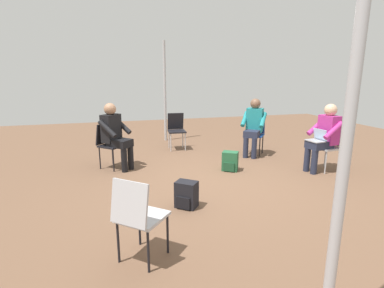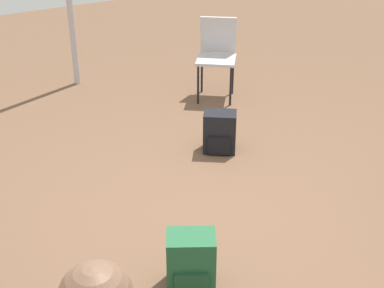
% 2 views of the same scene
% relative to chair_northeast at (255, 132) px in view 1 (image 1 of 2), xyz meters
% --- Properties ---
extents(ground_plane, '(14.00, 14.00, 0.00)m').
position_rel_chair_northeast_xyz_m(ground_plane, '(-1.50, -1.41, -0.50)').
color(ground_plane, brown).
extents(chair_northeast, '(0.58, 0.58, 0.85)m').
position_rel_chair_northeast_xyz_m(chair_northeast, '(0.00, 0.00, 0.00)').
color(chair_northeast, '#1E4799').
rests_on(chair_northeast, ground).
extents(chair_northwest, '(0.58, 0.58, 0.85)m').
position_rel_chair_northeast_xyz_m(chair_northwest, '(-3.14, -0.19, 0.00)').
color(chair_northwest, black).
rests_on(chair_northwest, ground).
extents(chair_east, '(0.48, 0.44, 0.85)m').
position_rel_chair_northeast_xyz_m(chair_east, '(0.79, -1.45, 0.00)').
color(chair_east, '#B7B7BC').
rests_on(chair_east, ground).
extents(chair_southwest, '(0.58, 0.59, 0.85)m').
position_rel_chair_northeast_xyz_m(chair_southwest, '(-2.91, -3.35, 0.00)').
color(chair_southwest, '#B7B7BC').
rests_on(chair_southwest, ground).
extents(chair_north, '(0.43, 0.46, 0.85)m').
position_rel_chair_northeast_xyz_m(chair_north, '(-1.59, 0.91, 0.00)').
color(chair_north, black).
rests_on(chair_north, ground).
extents(person_with_laptop, '(0.55, 0.53, 1.24)m').
position_rel_chair_northeast_xyz_m(person_with_laptop, '(0.62, -1.47, 0.20)').
color(person_with_laptop, '#23283D').
rests_on(person_with_laptop, ground).
extents(person_in_teal, '(0.63, 0.63, 1.24)m').
position_rel_chair_northeast_xyz_m(person_in_teal, '(-0.11, -0.13, 0.20)').
color(person_in_teal, '#23283D').
rests_on(person_in_teal, ground).
extents(person_in_black, '(0.63, 0.63, 1.24)m').
position_rel_chair_northeast_xyz_m(person_in_black, '(-3.02, -0.31, 0.20)').
color(person_in_black, black).
rests_on(person_in_black, ground).
extents(backpack_near_laptop_user, '(0.34, 0.32, 0.36)m').
position_rel_chair_northeast_xyz_m(backpack_near_laptop_user, '(-1.00, -1.00, -0.34)').
color(backpack_near_laptop_user, '#235B38').
rests_on(backpack_near_laptop_user, ground).
extents(backpack_by_empty_chair, '(0.34, 0.33, 0.36)m').
position_rel_chair_northeast_xyz_m(backpack_by_empty_chair, '(-2.18, -2.30, -0.34)').
color(backpack_by_empty_chair, black).
rests_on(backpack_by_empty_chair, ground).
extents(tent_pole_near, '(0.07, 0.07, 2.58)m').
position_rel_chair_northeast_xyz_m(tent_pole_near, '(-1.67, 1.89, 0.79)').
color(tent_pole_near, '#B2B2B7').
rests_on(tent_pole_near, ground).
extents(tent_pole_far, '(0.07, 0.07, 2.48)m').
position_rel_chair_northeast_xyz_m(tent_pole_far, '(-1.81, -4.57, 0.74)').
color(tent_pole_far, '#B2B2B7').
rests_on(tent_pole_far, ground).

